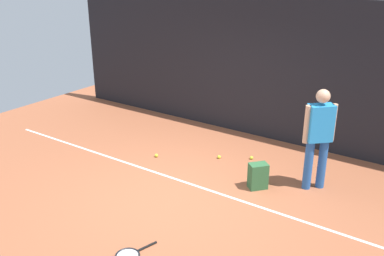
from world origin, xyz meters
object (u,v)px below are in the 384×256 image
object	(u,v)px
tennis_racket	(129,255)
tennis_ball_mid_court	(219,157)
tennis_ball_by_fence	(156,155)
tennis_ball_near_player	(251,158)
backpack	(258,176)
tennis_player	(319,134)

from	to	relation	value
tennis_racket	tennis_ball_mid_court	world-z (taller)	tennis_ball_mid_court
tennis_ball_by_fence	tennis_ball_mid_court	xyz separation A→B (m)	(1.04, 0.63, 0.00)
tennis_racket	tennis_ball_near_player	xyz separation A→B (m)	(-0.01, 3.46, 0.02)
tennis_ball_near_player	tennis_ball_mid_court	xyz separation A→B (m)	(-0.53, -0.32, 0.00)
tennis_ball_near_player	tennis_ball_mid_court	distance (m)	0.62
tennis_ball_by_fence	tennis_ball_near_player	bearing A→B (deg)	31.11
backpack	tennis_ball_near_player	distance (m)	1.10
tennis_racket	tennis_player	bearing A→B (deg)	172.74
tennis_racket	tennis_ball_mid_court	size ratio (longest dim) A/B	9.66
tennis_racket	tennis_ball_near_player	world-z (taller)	tennis_ball_near_player
backpack	tennis_ball_by_fence	size ratio (longest dim) A/B	6.67
tennis_ball_by_fence	tennis_ball_mid_court	world-z (taller)	same
tennis_racket	tennis_ball_mid_court	xyz separation A→B (m)	(-0.54, 3.14, 0.02)
tennis_player	tennis_racket	world-z (taller)	tennis_player
tennis_racket	backpack	size ratio (longest dim) A/B	1.45
backpack	tennis_ball_mid_court	bearing A→B (deg)	-77.86
tennis_player	tennis_racket	distance (m)	3.47
tennis_racket	backpack	bearing A→B (deg)	-176.26
tennis_ball_by_fence	tennis_ball_mid_court	size ratio (longest dim) A/B	1.00
tennis_racket	tennis_ball_by_fence	size ratio (longest dim) A/B	9.66
tennis_player	tennis_ball_mid_court	xyz separation A→B (m)	(-1.87, 0.08, -0.93)
tennis_ball_mid_court	backpack	bearing A→B (deg)	-28.99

